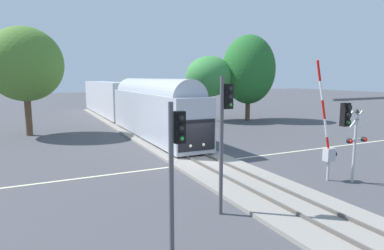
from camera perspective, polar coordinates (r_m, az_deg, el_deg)
name	(u,v)px	position (r m, az deg, el deg)	size (l,w,h in m)	color
ground_plane	(204,163)	(22.03, 2.00, -6.53)	(220.00, 220.00, 0.00)	#47474C
road_centre_stripe	(204,163)	(22.03, 2.00, -6.52)	(44.00, 0.20, 0.01)	beige
railway_track	(204,162)	(22.01, 2.00, -6.29)	(4.40, 80.00, 0.32)	gray
commuter_train	(126,101)	(40.10, -11.29, 4.03)	(3.04, 40.84, 5.16)	#B2B7C1
crossing_gate_near	(328,144)	(19.32, 22.37, -3.06)	(1.80, 0.40, 6.48)	#B7B7BC
crossing_signal_mast	(356,138)	(19.53, 26.31, -2.01)	(1.36, 0.44, 3.98)	#B2B2B7
traffic_signal_near_left	(176,153)	(10.35, -2.82, -4.85)	(0.53, 0.38, 4.87)	#4C4C51
traffic_signal_median	(225,123)	(13.29, 5.65, 0.30)	(0.53, 0.38, 5.65)	#4C4C51
oak_behind_train	(25,64)	(35.48, -26.78, 9.28)	(7.02, 7.02, 10.32)	brown
oak_far_right	(209,76)	(42.59, 3.01, 8.32)	(5.98, 5.98, 8.26)	brown
maple_right_background	(249,70)	(43.92, 9.69, 9.35)	(6.81, 6.81, 10.98)	brown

